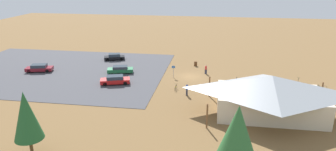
% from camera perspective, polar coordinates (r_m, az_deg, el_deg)
% --- Properties ---
extents(ground, '(160.00, 160.00, 0.00)m').
position_cam_1_polar(ground, '(54.88, 4.15, -0.21)').
color(ground, brown).
rests_on(ground, ground).
extents(parking_lot_asphalt, '(40.43, 29.23, 0.05)m').
position_cam_1_polar(parking_lot_asphalt, '(61.85, -19.68, 0.92)').
color(parking_lot_asphalt, '#424247').
rests_on(parking_lot_asphalt, ground).
extents(bike_pavilion, '(16.10, 10.45, 5.31)m').
position_cam_1_polar(bike_pavilion, '(41.46, 18.46, -3.07)').
color(bike_pavilion, beige).
rests_on(bike_pavilion, ground).
extents(trash_bin, '(0.60, 0.60, 0.90)m').
position_cam_1_polar(trash_bin, '(61.20, 5.13, 2.19)').
color(trash_bin, brown).
rests_on(trash_bin, ground).
extents(lot_sign, '(0.56, 0.08, 2.20)m').
position_cam_1_polar(lot_sign, '(53.99, 1.00, 1.09)').
color(lot_sign, '#99999E').
rests_on(lot_sign, ground).
extents(pine_west, '(3.97, 3.97, 7.87)m').
position_cam_1_polar(pine_west, '(25.65, 12.66, -11.10)').
color(pine_west, brown).
rests_on(pine_west, ground).
extents(pine_midwest, '(2.85, 2.85, 6.89)m').
position_cam_1_polar(pine_midwest, '(33.15, -24.76, -6.78)').
color(pine_midwest, brown).
rests_on(pine_midwest, ground).
extents(bicycle_black_yard_front, '(1.15, 1.36, 0.83)m').
position_cam_1_polar(bicycle_black_yard_front, '(51.95, 23.18, -2.39)').
color(bicycle_black_yard_front, black).
rests_on(bicycle_black_yard_front, ground).
extents(bicycle_purple_trailside, '(1.41, 1.00, 0.79)m').
position_cam_1_polar(bicycle_purple_trailside, '(53.59, 22.44, -1.68)').
color(bicycle_purple_trailside, black).
rests_on(bicycle_purple_trailside, ground).
extents(bicycle_orange_by_bin, '(0.48, 1.73, 0.83)m').
position_cam_1_polar(bicycle_orange_by_bin, '(50.15, 14.56, -2.15)').
color(bicycle_orange_by_bin, black).
rests_on(bicycle_orange_by_bin, ground).
extents(bicycle_yellow_yard_center, '(0.48, 1.75, 0.84)m').
position_cam_1_polar(bicycle_yellow_yard_center, '(48.57, 1.45, -2.24)').
color(bicycle_yellow_yard_center, black).
rests_on(bicycle_yellow_yard_center, ground).
extents(bicycle_green_lone_east, '(0.61, 1.73, 0.90)m').
position_cam_1_polar(bicycle_green_lone_east, '(55.58, 22.94, -1.01)').
color(bicycle_green_lone_east, black).
rests_on(bicycle_green_lone_east, ground).
extents(bicycle_teal_near_sign, '(1.70, 0.48, 0.85)m').
position_cam_1_polar(bicycle_teal_near_sign, '(54.26, 26.48, -1.98)').
color(bicycle_teal_near_sign, black).
rests_on(bicycle_teal_near_sign, ground).
extents(bicycle_white_mid_cluster, '(0.48, 1.74, 0.78)m').
position_cam_1_polar(bicycle_white_mid_cluster, '(53.26, 12.64, -0.82)').
color(bicycle_white_mid_cluster, black).
rests_on(bicycle_white_mid_cluster, ground).
extents(bicycle_silver_edge_south, '(0.48, 1.73, 0.85)m').
position_cam_1_polar(bicycle_silver_edge_south, '(52.10, 14.31, -1.37)').
color(bicycle_silver_edge_south, black).
rests_on(bicycle_silver_edge_south, ground).
extents(car_green_back_corner, '(4.95, 2.91, 1.32)m').
position_cam_1_polar(car_green_back_corner, '(57.10, -8.84, 1.11)').
color(car_green_back_corner, '#1E6B3D').
rests_on(car_green_back_corner, parking_lot_asphalt).
extents(car_maroon_aisle_side, '(5.08, 2.99, 1.38)m').
position_cam_1_polar(car_maroon_aisle_side, '(62.06, -22.73, 1.30)').
color(car_maroon_aisle_side, maroon).
rests_on(car_maroon_aisle_side, parking_lot_asphalt).
extents(car_red_second_row, '(5.11, 3.15, 1.43)m').
position_cam_1_polar(car_red_second_row, '(51.56, -9.77, -0.80)').
color(car_red_second_row, red).
rests_on(car_red_second_row, parking_lot_asphalt).
extents(car_black_near_entry, '(4.60, 3.08, 1.35)m').
position_cam_1_polar(car_black_near_entry, '(66.01, -9.89, 3.44)').
color(car_black_near_entry, black).
rests_on(car_black_near_entry, parking_lot_asphalt).
extents(visitor_crossing_yard, '(0.39, 0.40, 1.67)m').
position_cam_1_polar(visitor_crossing_yard, '(56.47, 7.02, 1.17)').
color(visitor_crossing_yard, '#2D3347').
rests_on(visitor_crossing_yard, ground).
extents(visitor_near_lot, '(0.36, 0.36, 1.65)m').
position_cam_1_polar(visitor_near_lot, '(50.53, 20.35, -2.01)').
color(visitor_near_lot, '#2D3347').
rests_on(visitor_near_lot, ground).
extents(visitor_by_pavilion, '(0.36, 0.36, 1.85)m').
position_cam_1_polar(visitor_by_pavilion, '(46.25, 3.52, -2.56)').
color(visitor_by_pavilion, '#2D3347').
rests_on(visitor_by_pavilion, ground).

